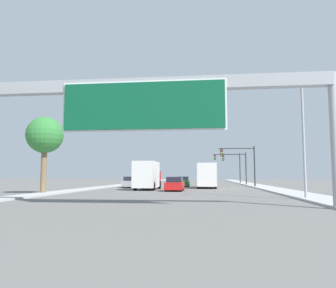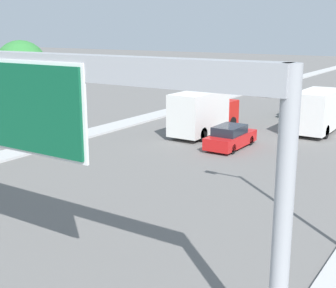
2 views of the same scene
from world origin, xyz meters
name	(u,v)px [view 2 (image 2 of 2)]	position (x,y,z in m)	size (l,w,h in m)	color
median_strip_left	(236,94)	(-10.75, 60.00, 0.07)	(2.00, 120.00, 0.15)	#B7B7B7
car_near_center	(230,137)	(0.00, 36.18, 0.72)	(1.83, 4.50, 1.53)	red
car_near_left	(272,90)	(-7.00, 61.97, 0.66)	(1.78, 4.68, 1.38)	silver
car_far_right	(205,109)	(-7.00, 45.43, 0.71)	(1.74, 4.35, 1.51)	#A5A8AD
car_mid_center	(298,108)	(0.00, 50.12, 0.71)	(1.75, 4.29, 1.50)	#1E662D
truck_box_primary	(320,111)	(3.50, 44.48, 1.65)	(2.43, 7.55, 3.24)	yellow
truck_box_secondary	(203,113)	(-3.50, 38.78, 1.66)	(2.35, 7.21, 3.28)	red
palm_tree_background	(22,68)	(-11.24, 28.69, 5.28)	(3.33, 3.33, 7.04)	brown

